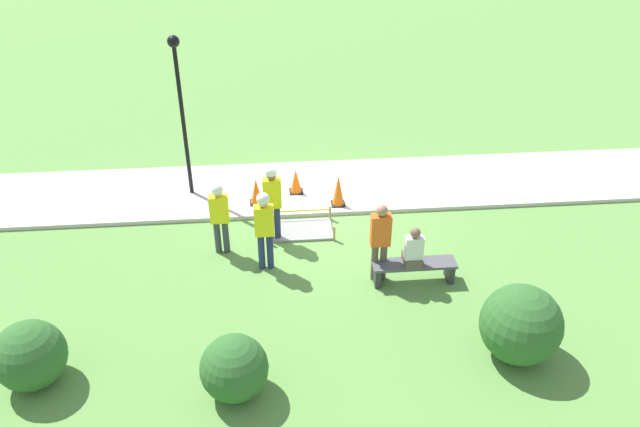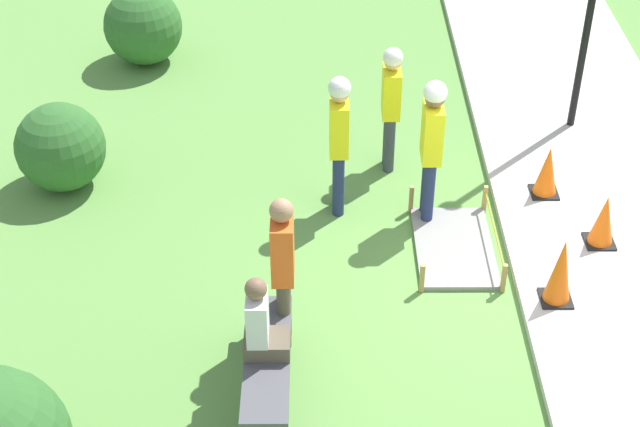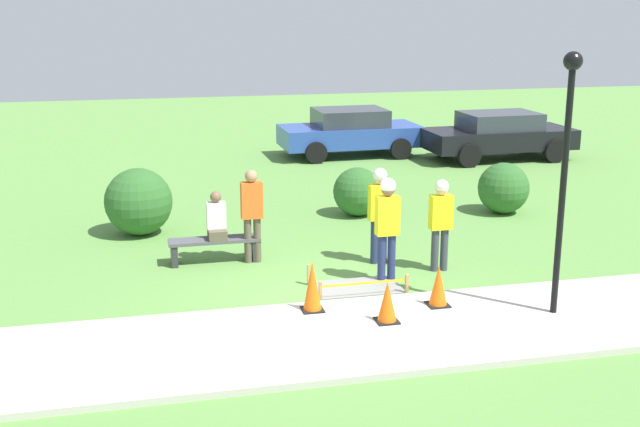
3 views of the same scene
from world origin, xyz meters
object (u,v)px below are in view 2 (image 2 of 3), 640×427
object	(u,v)px
traffic_cone_sidewalk_edge	(547,171)
worker_assistant	(391,99)
traffic_cone_far_patch	(604,220)
person_seated_on_bench	(261,324)
bystander_in_orange_shirt	(283,264)
worker_trainee	(432,139)
traffic_cone_near_patch	(561,271)
park_bench	(268,365)
worker_supervisor	(339,133)

from	to	relation	value
traffic_cone_sidewalk_edge	worker_assistant	bearing A→B (deg)	68.14
traffic_cone_sidewalk_edge	worker_assistant	size ratio (longest dim) A/B	0.39
traffic_cone_far_patch	person_seated_on_bench	size ratio (longest dim) A/B	0.72
worker_assistant	bystander_in_orange_shirt	bearing A→B (deg)	158.77
traffic_cone_sidewalk_edge	worker_trainee	distance (m)	1.70
person_seated_on_bench	worker_trainee	distance (m)	3.34
traffic_cone_near_patch	worker_trainee	bearing A→B (deg)	37.81
traffic_cone_near_patch	park_bench	xyz separation A→B (m)	(-1.21, 3.05, -0.17)
traffic_cone_sidewalk_edge	park_bench	xyz separation A→B (m)	(-3.20, 3.30, -0.10)
traffic_cone_near_patch	bystander_in_orange_shirt	world-z (taller)	bystander_in_orange_shirt
worker_trainee	bystander_in_orange_shirt	xyz separation A→B (m)	(-2.11, 1.66, -0.12)
person_seated_on_bench	traffic_cone_far_patch	bearing A→B (deg)	-60.55
traffic_cone_sidewalk_edge	park_bench	world-z (taller)	traffic_cone_sidewalk_edge
worker_trainee	worker_assistant	bearing A→B (deg)	18.94
worker_supervisor	worker_trainee	distance (m)	1.08
worker_trainee	bystander_in_orange_shirt	size ratio (longest dim) A/B	1.05
traffic_cone_near_patch	park_bench	bearing A→B (deg)	111.65
traffic_cone_far_patch	bystander_in_orange_shirt	size ratio (longest dim) A/B	0.36
traffic_cone_near_patch	park_bench	world-z (taller)	traffic_cone_near_patch
traffic_cone_sidewalk_edge	bystander_in_orange_shirt	xyz separation A→B (m)	(-2.50, 3.15, 0.59)
traffic_cone_far_patch	bystander_in_orange_shirt	bearing A→B (deg)	112.60
park_bench	traffic_cone_near_patch	bearing A→B (deg)	-68.35
traffic_cone_sidewalk_edge	worker_supervisor	size ratio (longest dim) A/B	0.36
person_seated_on_bench	bystander_in_orange_shirt	xyz separation A→B (m)	(0.64, -0.19, 0.20)
bystander_in_orange_shirt	traffic_cone_near_patch	bearing A→B (deg)	-80.10
traffic_cone_near_patch	traffic_cone_sidewalk_edge	size ratio (longest dim) A/B	1.20
traffic_cone_far_patch	worker_trainee	xyz separation A→B (m)	(0.61, 1.95, 0.72)
park_bench	bystander_in_orange_shirt	distance (m)	0.99
traffic_cone_sidewalk_edge	person_seated_on_bench	bearing A→B (deg)	133.18
worker_supervisor	worker_trainee	size ratio (longest dim) A/B	0.97
traffic_cone_sidewalk_edge	bystander_in_orange_shirt	size ratio (longest dim) A/B	0.37
traffic_cone_near_patch	bystander_in_orange_shirt	distance (m)	2.99
worker_trainee	bystander_in_orange_shirt	bearing A→B (deg)	141.94
park_bench	worker_assistant	distance (m)	4.25
bystander_in_orange_shirt	park_bench	bearing A→B (deg)	168.40
park_bench	traffic_cone_sidewalk_edge	bearing A→B (deg)	-45.86
traffic_cone_far_patch	worker_assistant	size ratio (longest dim) A/B	0.38
traffic_cone_far_patch	worker_supervisor	distance (m)	3.19
worker_trainee	bystander_in_orange_shirt	world-z (taller)	worker_trainee
traffic_cone_near_patch	traffic_cone_far_patch	world-z (taller)	traffic_cone_near_patch
traffic_cone_near_patch	worker_supervisor	distance (m)	2.99
park_bench	worker_trainee	xyz separation A→B (m)	(2.82, -1.80, 0.81)
worker_assistant	bystander_in_orange_shirt	distance (m)	3.49
park_bench	worker_supervisor	distance (m)	3.19
traffic_cone_sidewalk_edge	person_seated_on_bench	xyz separation A→B (m)	(-3.14, 3.35, 0.39)
person_seated_on_bench	worker_supervisor	size ratio (longest dim) A/B	0.49
park_bench	person_seated_on_bench	xyz separation A→B (m)	(0.06, 0.05, 0.49)
traffic_cone_far_patch	bystander_in_orange_shirt	xyz separation A→B (m)	(-1.50, 3.61, 0.60)
park_bench	worker_trainee	distance (m)	3.44
worker_trainee	traffic_cone_sidewalk_edge	bearing A→B (deg)	-75.70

